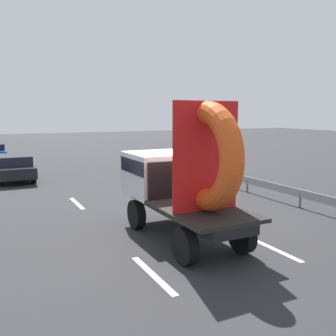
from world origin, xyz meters
TOP-DOWN VIEW (x-y plane):
  - ground_plane at (0.00, 0.00)m, footprint 120.00×120.00m
  - flatbed_truck at (-0.17, -0.65)m, footprint 2.02×5.10m
  - distant_sedan at (-3.74, 11.45)m, footprint 1.81×4.23m
  - guardrail at (5.64, 1.83)m, footprint 0.10×12.92m
  - lane_dash_left_near at (-1.96, -2.79)m, footprint 0.16×2.24m
  - lane_dash_left_far at (-1.96, 4.72)m, footprint 0.16×2.08m
  - lane_dash_right_near at (1.62, -2.49)m, footprint 0.16×2.62m
  - lane_dash_right_far at (1.62, 5.00)m, footprint 0.16×2.52m

SIDE VIEW (x-z plane):
  - ground_plane at x=0.00m, z-range 0.00..0.00m
  - lane_dash_left_near at x=-1.96m, z-range 0.00..0.01m
  - lane_dash_left_far at x=-1.96m, z-range 0.00..0.01m
  - lane_dash_right_near at x=1.62m, z-range 0.00..0.01m
  - lane_dash_right_far at x=1.62m, z-range 0.00..0.01m
  - guardrail at x=5.64m, z-range 0.17..0.88m
  - distant_sedan at x=-3.74m, z-range 0.05..1.43m
  - flatbed_truck at x=-0.17m, z-range -0.16..3.77m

